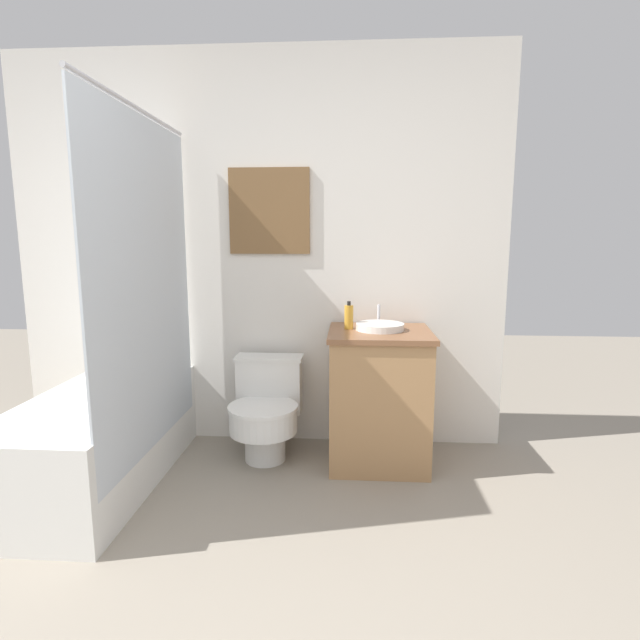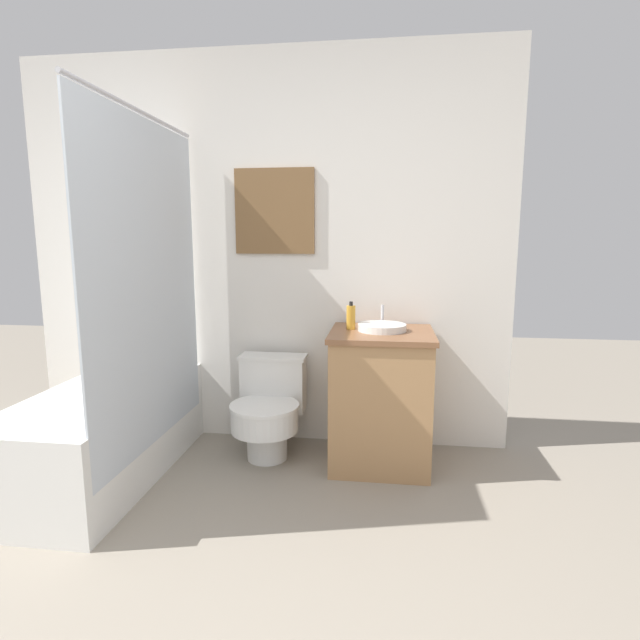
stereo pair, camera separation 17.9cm
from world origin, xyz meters
name	(u,v)px [view 2 (the right image)]	position (x,y,z in m)	size (l,w,h in m)	color
wall_back	(263,252)	(0.00, 2.21, 1.25)	(3.17, 0.07, 2.50)	white
shower_area	(106,426)	(-0.75, 1.51, 0.30)	(0.65, 1.36, 1.98)	white
toilet	(269,407)	(0.09, 1.91, 0.30)	(0.42, 0.55, 0.60)	white
vanity	(380,398)	(0.78, 1.89, 0.40)	(0.60, 0.57, 0.81)	#AD7F51
sink	(382,327)	(0.78, 1.91, 0.83)	(0.28, 0.32, 0.13)	white
soap_bottle	(351,317)	(0.60, 1.94, 0.88)	(0.05, 0.05, 0.17)	gold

